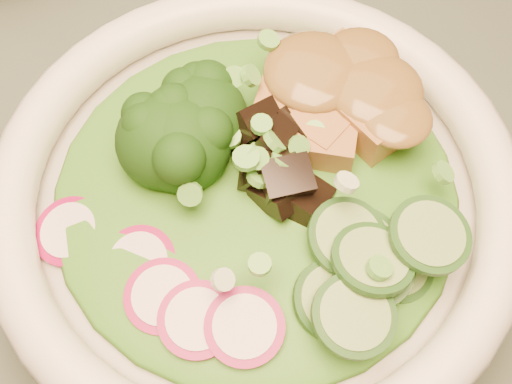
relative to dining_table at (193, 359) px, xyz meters
The scene contains 10 objects.
dining_table is the anchor object (origin of this frame).
salad_bowl 0.17m from the dining_table, 74.85° to the left, with size 0.30×0.30×0.08m.
lettuce_bed 0.19m from the dining_table, 74.85° to the left, with size 0.23×0.23×0.03m, color #266A16.
broccoli_florets 0.22m from the dining_table, 127.27° to the left, with size 0.09×0.08×0.05m, color black, non-canonical shape.
radish_slices 0.19m from the dining_table, 48.16° to the right, with size 0.12×0.05×0.02m, color #920B47, non-canonical shape.
cucumber_slices 0.22m from the dining_table, 30.03° to the left, with size 0.08×0.08×0.04m, color #89A55B, non-canonical shape.
mushroom_heap 0.21m from the dining_table, 76.15° to the left, with size 0.08×0.08×0.05m, color black, non-canonical shape.
tofu_cubes 0.24m from the dining_table, 78.00° to the left, with size 0.10×0.07×0.04m, color #A16935, non-canonical shape.
peanut_sauce 0.25m from the dining_table, 78.00° to the left, with size 0.08×0.06×0.02m, color brown.
scallion_garnish 0.22m from the dining_table, 74.85° to the left, with size 0.22×0.22×0.03m, color #60B13E, non-canonical shape.
Camera 1 is at (0.12, -0.10, 1.17)m, focal length 50.00 mm.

